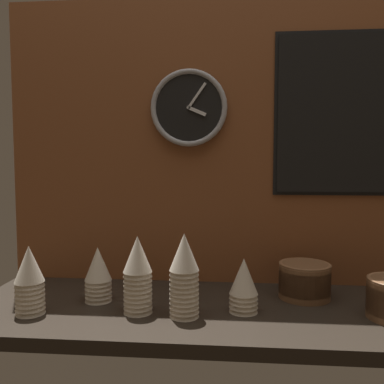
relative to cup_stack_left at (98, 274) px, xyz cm
name	(u,v)px	position (x,y,z in cm)	size (l,w,h in cm)	color
ground_plane	(219,312)	(39.53, -0.76, -10.93)	(160.00, 56.00, 4.00)	black
wall_tiled_back	(222,142)	(39.53, 25.74, 43.57)	(160.00, 3.00, 105.00)	brown
cup_stack_left	(98,274)	(0.00, 0.00, 0.00)	(8.73, 8.73, 17.86)	beige
cup_stack_center	(184,275)	(29.37, -10.75, 3.47)	(8.73, 8.73, 24.79)	beige
cup_stack_center_right	(244,285)	(46.86, -5.41, -0.69)	(8.73, 8.73, 16.47)	beige
cup_stack_center_left	(138,274)	(15.11, -8.77, 2.77)	(8.73, 8.73, 23.40)	beige
cup_stack_far_left	(29,280)	(-16.87, -12.50, 1.39)	(8.73, 8.73, 20.63)	beige
bowl_stack_right	(305,280)	(67.65, 9.21, -2.79)	(17.02, 17.02, 11.70)	brown
wall_clock	(189,108)	(27.55, 22.70, 56.01)	(28.09, 2.70, 28.09)	black
menu_board	(342,114)	(82.25, 23.59, 53.44)	(47.75, 1.32, 58.19)	black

